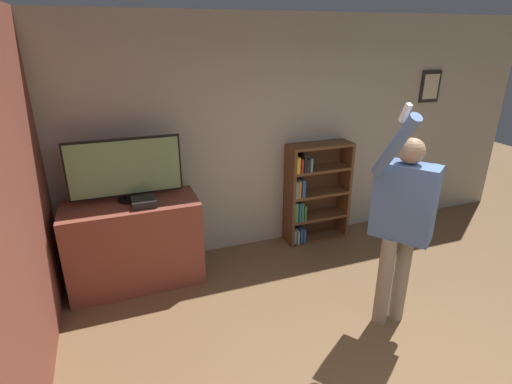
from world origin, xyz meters
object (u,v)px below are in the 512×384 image
(game_console, at_px, (144,202))
(person, at_px, (402,217))
(television, at_px, (125,169))
(bookshelf, at_px, (312,193))

(game_console, distance_m, person, 2.39)
(television, relative_size, person, 0.53)
(television, distance_m, bookshelf, 2.26)
(television, bearing_deg, game_console, -53.50)
(television, height_order, game_console, television)
(game_console, bearing_deg, person, -34.46)
(television, bearing_deg, person, -36.03)
(television, distance_m, game_console, 0.37)
(game_console, xyz_separation_m, bookshelf, (2.04, 0.33, -0.32))
(game_console, height_order, bookshelf, bookshelf)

